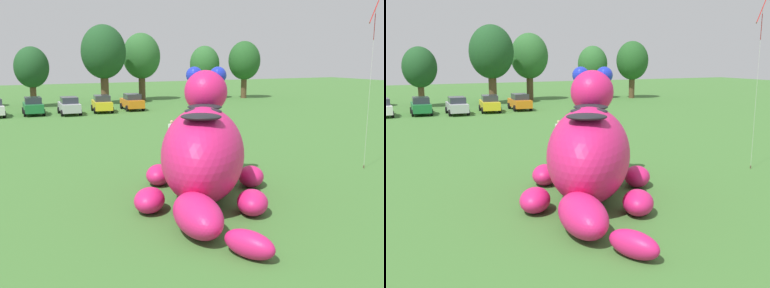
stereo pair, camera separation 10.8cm
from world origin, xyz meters
The scene contains 14 objects.
ground_plane centered at (0.00, 0.00, 0.00)m, with size 160.00×160.00×0.00m, color #427533.
giant_inflatable_creature centered at (-0.34, -0.31, 1.87)m, with size 6.84×10.05×5.12m.
car_green centered at (-3.58, 29.92, 0.86)m, with size 2.05×4.15×1.72m.
car_silver centered at (-0.37, 28.66, 0.86)m, with size 2.06×4.16×1.72m.
car_yellow centered at (3.01, 29.27, 0.86)m, with size 2.32×4.28×1.72m.
car_orange centered at (6.35, 29.70, 0.86)m, with size 2.12×4.19×1.72m.
tree_centre_left centered at (-2.78, 37.00, 4.37)m, with size 3.76×3.76×6.68m.
tree_centre centered at (5.28, 36.77, 6.05)m, with size 5.21×5.21×9.24m.
tree_centre_right centered at (10.86, 39.51, 5.58)m, with size 4.81×4.81×8.53m.
tree_mid_right centered at (19.20, 38.08, 4.57)m, with size 3.93×3.93×6.98m.
tree_right centered at (24.46, 36.60, 4.99)m, with size 4.30×4.30×7.63m.
spectator_near_inflatable centered at (4.62, 11.36, 0.85)m, with size 0.38×0.26×1.71m.
spectator_mid_field centered at (2.45, 9.53, 0.85)m, with size 0.38×0.26×1.71m.
tethered_flying_kite centered at (9.19, 0.51, 7.71)m, with size 1.13×1.13×8.56m.
Camera 1 is at (-8.02, -15.51, 5.54)m, focal length 41.59 mm.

